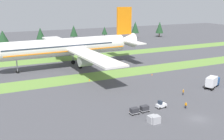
{
  "coord_description": "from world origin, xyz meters",
  "views": [
    {
      "loc": [
        -41.82,
        -41.81,
        26.09
      ],
      "look_at": [
        -5.16,
        34.27,
        4.0
      ],
      "focal_mm": 42.8,
      "sensor_mm": 36.0,
      "label": 1
    }
  ],
  "objects_px": {
    "cargo_dolly_lead": "(144,108)",
    "ground_crew_loader": "(186,105)",
    "airliner": "(70,46)",
    "ground_crew_marshaller": "(183,92)",
    "uld_container_1": "(152,119)",
    "taxiway_marker_1": "(89,80)",
    "uld_container_0": "(155,119)",
    "taxiway_marker_0": "(152,74)",
    "baggage_tug": "(161,105)",
    "cargo_dolly_second": "(134,111)",
    "catering_truck": "(212,82)"
  },
  "relations": [
    {
      "from": "cargo_dolly_lead",
      "to": "uld_container_0",
      "type": "distance_m",
      "value": 6.32
    },
    {
      "from": "airliner",
      "to": "ground_crew_marshaller",
      "type": "relative_size",
      "value": 41.8
    },
    {
      "from": "ground_crew_loader",
      "to": "uld_container_0",
      "type": "bearing_deg",
      "value": -94.54
    },
    {
      "from": "cargo_dolly_second",
      "to": "taxiway_marker_0",
      "type": "xyz_separation_m",
      "value": [
        22.99,
        26.65,
        -0.59
      ]
    },
    {
      "from": "baggage_tug",
      "to": "ground_crew_loader",
      "type": "distance_m",
      "value": 6.11
    },
    {
      "from": "ground_crew_loader",
      "to": "cargo_dolly_second",
      "type": "bearing_deg",
      "value": -122.33
    },
    {
      "from": "cargo_dolly_lead",
      "to": "ground_crew_loader",
      "type": "distance_m",
      "value": 10.7
    },
    {
      "from": "cargo_dolly_lead",
      "to": "cargo_dolly_second",
      "type": "distance_m",
      "value": 2.9
    },
    {
      "from": "catering_truck",
      "to": "ground_crew_loader",
      "type": "bearing_deg",
      "value": -89.19
    },
    {
      "from": "ground_crew_loader",
      "to": "ground_crew_marshaller",
      "type": "bearing_deg",
      "value": 121.94
    },
    {
      "from": "cargo_dolly_lead",
      "to": "cargo_dolly_second",
      "type": "relative_size",
      "value": 1.0
    },
    {
      "from": "baggage_tug",
      "to": "taxiway_marker_1",
      "type": "relative_size",
      "value": 4.0
    },
    {
      "from": "uld_container_0",
      "to": "uld_container_1",
      "type": "xyz_separation_m",
      "value": [
        -0.36,
        0.54,
        -0.05
      ]
    },
    {
      "from": "uld_container_0",
      "to": "taxiway_marker_0",
      "type": "bearing_deg",
      "value": 56.94
    },
    {
      "from": "catering_truck",
      "to": "taxiway_marker_1",
      "type": "distance_m",
      "value": 39.19
    },
    {
      "from": "cargo_dolly_second",
      "to": "catering_truck",
      "type": "height_order",
      "value": "catering_truck"
    },
    {
      "from": "cargo_dolly_second",
      "to": "ground_crew_loader",
      "type": "distance_m",
      "value": 13.5
    },
    {
      "from": "airliner",
      "to": "uld_container_0",
      "type": "height_order",
      "value": "airliner"
    },
    {
      "from": "airliner",
      "to": "taxiway_marker_1",
      "type": "distance_m",
      "value": 22.69
    },
    {
      "from": "cargo_dolly_second",
      "to": "taxiway_marker_0",
      "type": "relative_size",
      "value": 3.48
    },
    {
      "from": "ground_crew_marshaller",
      "to": "uld_container_0",
      "type": "relative_size",
      "value": 0.87
    },
    {
      "from": "uld_container_1",
      "to": "taxiway_marker_1",
      "type": "height_order",
      "value": "uld_container_1"
    },
    {
      "from": "baggage_tug",
      "to": "taxiway_marker_0",
      "type": "distance_m",
      "value": 30.27
    },
    {
      "from": "ground_crew_loader",
      "to": "baggage_tug",
      "type": "bearing_deg",
      "value": -140.52
    },
    {
      "from": "airliner",
      "to": "taxiway_marker_1",
      "type": "height_order",
      "value": "airliner"
    },
    {
      "from": "baggage_tug",
      "to": "catering_truck",
      "type": "distance_m",
      "value": 24.62
    },
    {
      "from": "uld_container_1",
      "to": "taxiway_marker_0",
      "type": "xyz_separation_m",
      "value": [
        21.65,
        32.17,
        -0.47
      ]
    },
    {
      "from": "catering_truck",
      "to": "ground_crew_loader",
      "type": "relative_size",
      "value": 4.17
    },
    {
      "from": "catering_truck",
      "to": "ground_crew_marshaller",
      "type": "relative_size",
      "value": 4.17
    },
    {
      "from": "taxiway_marker_0",
      "to": "taxiway_marker_1",
      "type": "bearing_deg",
      "value": 171.79
    },
    {
      "from": "baggage_tug",
      "to": "catering_truck",
      "type": "bearing_deg",
      "value": 102.1
    },
    {
      "from": "catering_truck",
      "to": "uld_container_1",
      "type": "height_order",
      "value": "catering_truck"
    },
    {
      "from": "cargo_dolly_lead",
      "to": "ground_crew_marshaller",
      "type": "xyz_separation_m",
      "value": [
        16.32,
        5.27,
        0.03
      ]
    },
    {
      "from": "cargo_dolly_lead",
      "to": "baggage_tug",
      "type": "bearing_deg",
      "value": 90.0
    },
    {
      "from": "airliner",
      "to": "catering_truck",
      "type": "bearing_deg",
      "value": -146.93
    },
    {
      "from": "cargo_dolly_lead",
      "to": "uld_container_0",
      "type": "relative_size",
      "value": 1.14
    },
    {
      "from": "cargo_dolly_lead",
      "to": "airliner",
      "type": "bearing_deg",
      "value": 180.0
    },
    {
      "from": "catering_truck",
      "to": "ground_crew_marshaller",
      "type": "bearing_deg",
      "value": -109.89
    },
    {
      "from": "cargo_dolly_second",
      "to": "baggage_tug",
      "type": "bearing_deg",
      "value": 90.0
    },
    {
      "from": "cargo_dolly_lead",
      "to": "taxiway_marker_1",
      "type": "height_order",
      "value": "cargo_dolly_lead"
    },
    {
      "from": "ground_crew_loader",
      "to": "taxiway_marker_1",
      "type": "distance_m",
      "value": 35.09
    },
    {
      "from": "cargo_dolly_second",
      "to": "cargo_dolly_lead",
      "type": "bearing_deg",
      "value": 90.0
    },
    {
      "from": "baggage_tug",
      "to": "ground_crew_marshaller",
      "type": "height_order",
      "value": "baggage_tug"
    },
    {
      "from": "cargo_dolly_second",
      "to": "uld_container_1",
      "type": "relative_size",
      "value": 1.14
    },
    {
      "from": "uld_container_1",
      "to": "taxiway_marker_0",
      "type": "bearing_deg",
      "value": 56.07
    },
    {
      "from": "baggage_tug",
      "to": "cargo_dolly_lead",
      "type": "bearing_deg",
      "value": -90.0
    },
    {
      "from": "ground_crew_marshaller",
      "to": "uld_container_1",
      "type": "xyz_separation_m",
      "value": [
        -17.88,
        -10.95,
        -0.15
      ]
    },
    {
      "from": "cargo_dolly_lead",
      "to": "uld_container_1",
      "type": "bearing_deg",
      "value": -18.27
    },
    {
      "from": "baggage_tug",
      "to": "taxiway_marker_0",
      "type": "relative_size",
      "value": 4.08
    },
    {
      "from": "airliner",
      "to": "cargo_dolly_lead",
      "type": "height_order",
      "value": "airliner"
    }
  ]
}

